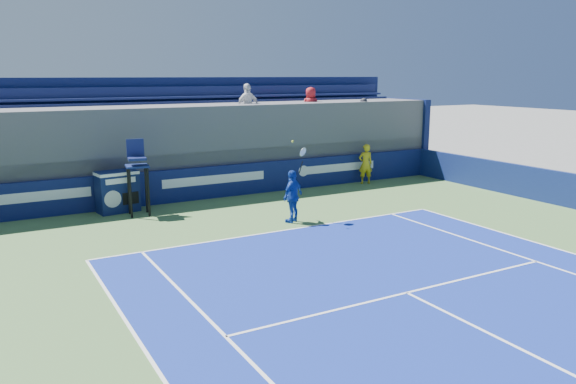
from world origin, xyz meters
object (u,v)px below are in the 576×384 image
ball_person (366,164)px  match_clock (117,190)px  tennis_player (293,196)px  umpire_chair (137,169)px

ball_person → match_clock: 10.21m
match_clock → tennis_player: size_ratio=0.55×
ball_person → match_clock: ball_person is taller
ball_person → tennis_player: 7.04m
tennis_player → match_clock: bearing=137.8°
tennis_player → ball_person: bearing=34.6°
ball_person → tennis_player: bearing=50.8°
umpire_chair → tennis_player: bearing=-39.8°
ball_person → match_clock: bearing=16.2°
tennis_player → umpire_chair: bearing=140.2°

